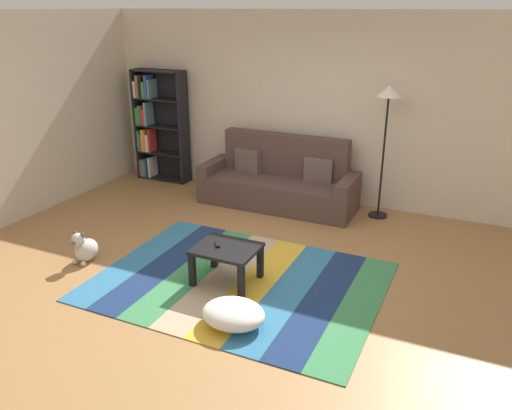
{
  "coord_description": "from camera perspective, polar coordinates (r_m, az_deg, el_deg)",
  "views": [
    {
      "loc": [
        2.28,
        -4.54,
        2.73
      ],
      "look_at": [
        0.03,
        0.32,
        0.65
      ],
      "focal_mm": 35.97,
      "sensor_mm": 36.0,
      "label": 1
    }
  ],
  "objects": [
    {
      "name": "bookshelf",
      "position": [
        8.67,
        -11.1,
        8.65
      ],
      "size": [
        0.9,
        0.28,
        1.8
      ],
      "color": "black",
      "rests_on": "ground_plane"
    },
    {
      "name": "rug",
      "position": [
        5.5,
        -1.9,
        -8.47
      ],
      "size": [
        2.94,
        2.22,
        0.01
      ],
      "color": "teal",
      "rests_on": "ground_plane"
    },
    {
      "name": "back_wall",
      "position": [
        7.58,
        6.98,
        10.58
      ],
      "size": [
        6.8,
        0.1,
        2.7
      ],
      "primitive_type": "cube",
      "color": "beige",
      "rests_on": "ground_plane"
    },
    {
      "name": "coffee_table",
      "position": [
        5.35,
        -3.3,
        -5.44
      ],
      "size": [
        0.64,
        0.54,
        0.4
      ],
      "color": "black",
      "rests_on": "rug"
    },
    {
      "name": "left_wall",
      "position": [
        7.88,
        -22.19,
        9.6
      ],
      "size": [
        0.1,
        5.5,
        2.7
      ],
      "primitive_type": "cube",
      "color": "beige",
      "rests_on": "ground_plane"
    },
    {
      "name": "ground_plane",
      "position": [
        5.77,
        -1.65,
        -7.03
      ],
      "size": [
        14.0,
        14.0,
        0.0
      ],
      "primitive_type": "plane",
      "color": "#9E7042"
    },
    {
      "name": "tv_remote",
      "position": [
        5.37,
        -4.28,
        -4.33
      ],
      "size": [
        0.12,
        0.15,
        0.02
      ],
      "primitive_type": "cube",
      "rotation": [
        0.0,
        0.0,
        0.55
      ],
      "color": "black",
      "rests_on": "coffee_table"
    },
    {
      "name": "couch",
      "position": [
        7.48,
        2.61,
        2.53
      ],
      "size": [
        2.26,
        0.8,
        1.0
      ],
      "color": "#4C3833",
      "rests_on": "ground_plane"
    },
    {
      "name": "standing_lamp",
      "position": [
        6.93,
        14.42,
        10.32
      ],
      "size": [
        0.32,
        0.32,
        1.79
      ],
      "color": "black",
      "rests_on": "ground_plane"
    },
    {
      "name": "dog",
      "position": [
        6.17,
        -18.49,
        -4.59
      ],
      "size": [
        0.22,
        0.35,
        0.4
      ],
      "color": "beige",
      "rests_on": "ground_plane"
    },
    {
      "name": "pouf",
      "position": [
        4.77,
        -2.53,
        -12.0
      ],
      "size": [
        0.59,
        0.5,
        0.21
      ],
      "primitive_type": "ellipsoid",
      "color": "white",
      "rests_on": "rug"
    }
  ]
}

